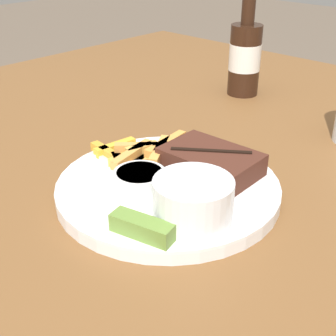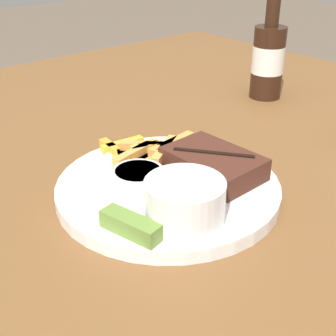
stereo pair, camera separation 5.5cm
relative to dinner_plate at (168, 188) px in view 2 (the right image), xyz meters
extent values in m
cube|color=brown|center=(0.00, 0.00, -0.03)|extent=(1.39, 1.44, 0.04)
cylinder|color=brown|center=(-0.64, 0.66, -0.40)|extent=(0.06, 0.06, 0.69)
cylinder|color=white|center=(0.00, 0.00, 0.00)|extent=(0.28, 0.28, 0.01)
cylinder|color=white|center=(0.00, 0.00, 0.01)|extent=(0.28, 0.28, 0.00)
cube|color=#472319|center=(0.02, 0.06, 0.02)|extent=(0.12, 0.09, 0.03)
cube|color=black|center=(0.02, 0.06, 0.04)|extent=(0.09, 0.07, 0.00)
cube|color=gold|center=(-0.05, 0.02, 0.02)|extent=(0.03, 0.06, 0.01)
cube|color=gold|center=(-0.12, 0.01, 0.02)|extent=(0.02, 0.07, 0.01)
cube|color=gold|center=(-0.08, 0.00, 0.02)|extent=(0.01, 0.05, 0.01)
cube|color=#E59E48|center=(-0.05, 0.03, 0.03)|extent=(0.05, 0.07, 0.01)
cube|color=gold|center=(-0.05, 0.05, 0.03)|extent=(0.02, 0.08, 0.01)
cube|color=gold|center=(-0.06, 0.02, 0.02)|extent=(0.03, 0.08, 0.01)
cube|color=gold|center=(-0.07, 0.02, 0.02)|extent=(0.04, 0.05, 0.01)
cube|color=gold|center=(-0.07, 0.02, 0.03)|extent=(0.02, 0.05, 0.01)
cube|color=gold|center=(-0.07, -0.02, 0.02)|extent=(0.06, 0.04, 0.01)
cube|color=gold|center=(-0.10, -0.01, 0.02)|extent=(0.09, 0.02, 0.01)
cube|color=gold|center=(-0.05, 0.04, 0.02)|extent=(0.06, 0.04, 0.01)
cube|color=gold|center=(-0.05, 0.03, 0.02)|extent=(0.05, 0.04, 0.01)
cube|color=#D99245|center=(-0.07, 0.03, 0.03)|extent=(0.07, 0.06, 0.01)
cube|color=gold|center=(-0.07, 0.00, 0.03)|extent=(0.03, 0.08, 0.01)
cylinder|color=white|center=(0.08, -0.04, 0.03)|extent=(0.09, 0.09, 0.05)
cylinder|color=beige|center=(0.08, -0.04, 0.05)|extent=(0.08, 0.08, 0.01)
cylinder|color=silver|center=(-0.01, -0.04, 0.02)|extent=(0.06, 0.06, 0.03)
cylinder|color=black|center=(-0.01, -0.04, 0.03)|extent=(0.06, 0.06, 0.01)
cube|color=olive|center=(0.06, -0.10, 0.02)|extent=(0.07, 0.04, 0.02)
cube|color=#B7B7BC|center=(-0.08, -0.01, 0.01)|extent=(0.10, 0.02, 0.00)
cube|color=#B7B7BC|center=(-0.02, -0.01, 0.01)|extent=(0.03, 0.01, 0.00)
cube|color=#B7B7BC|center=(-0.02, 0.00, 0.01)|extent=(0.03, 0.01, 0.00)
cube|color=#B7B7BC|center=(-0.02, 0.00, 0.01)|extent=(0.03, 0.01, 0.00)
cube|color=#B7B7BC|center=(-0.01, 0.08, 0.01)|extent=(0.03, 0.11, 0.00)
cube|color=black|center=(-0.02, 0.00, 0.01)|extent=(0.02, 0.06, 0.01)
cylinder|color=black|center=(-0.16, 0.39, 0.06)|extent=(0.06, 0.06, 0.14)
cylinder|color=silver|center=(-0.16, 0.39, 0.07)|extent=(0.06, 0.06, 0.05)
cylinder|color=black|center=(-0.16, 0.39, 0.16)|extent=(0.03, 0.03, 0.07)
camera|label=1|loc=(0.35, -0.37, 0.30)|focal=50.00mm
camera|label=2|loc=(0.39, -0.33, 0.30)|focal=50.00mm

